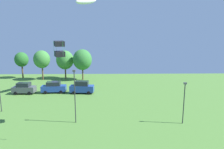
% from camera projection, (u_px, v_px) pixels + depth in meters
% --- Properties ---
extents(kite_flying_3, '(1.44, 1.47, 1.86)m').
position_uv_depth(kite_flying_3, '(59.00, 49.00, 23.06)').
color(kite_flying_3, black).
extents(kite_flying_6, '(4.21, 5.11, 2.18)m').
position_uv_depth(kite_flying_6, '(86.00, 1.00, 35.79)').
color(kite_flying_6, white).
extents(parked_car_leftmost, '(4.17, 2.05, 2.20)m').
position_uv_depth(parked_car_leftmost, '(24.00, 88.00, 38.31)').
color(parked_car_leftmost, '#4C5156').
rests_on(parked_car_leftmost, ground).
extents(parked_car_second_from_left, '(4.80, 2.26, 2.23)m').
position_uv_depth(parked_car_second_from_left, '(54.00, 87.00, 38.98)').
color(parked_car_second_from_left, '#234299').
rests_on(parked_car_second_from_left, ground).
extents(parked_car_third_from_left, '(4.67, 2.13, 2.42)m').
position_uv_depth(parked_car_third_from_left, '(82.00, 87.00, 38.57)').
color(parked_car_third_from_left, '#234299').
rests_on(parked_car_third_from_left, ground).
extents(light_post_0, '(0.36, 0.20, 6.83)m').
position_uv_depth(light_post_0, '(75.00, 94.00, 24.85)').
color(light_post_0, '#2D2D33').
rests_on(light_post_0, ground).
extents(light_post_1, '(0.36, 0.20, 5.33)m').
position_uv_depth(light_post_1, '(184.00, 100.00, 24.71)').
color(light_post_1, '#2D2D33').
rests_on(light_post_1, ground).
extents(treeline_tree_0, '(3.49, 3.49, 6.88)m').
position_uv_depth(treeline_tree_0, '(22.00, 60.00, 52.37)').
color(treeline_tree_0, brown).
rests_on(treeline_tree_0, ground).
extents(treeline_tree_1, '(4.07, 4.07, 7.49)m').
position_uv_depth(treeline_tree_1, '(42.00, 59.00, 50.16)').
color(treeline_tree_1, brown).
rests_on(treeline_tree_1, ground).
extents(treeline_tree_2, '(4.47, 4.47, 7.35)m').
position_uv_depth(treeline_tree_2, '(65.00, 60.00, 51.74)').
color(treeline_tree_2, brown).
rests_on(treeline_tree_2, ground).
extents(treeline_tree_3, '(4.74, 4.74, 7.77)m').
position_uv_depth(treeline_tree_3, '(82.00, 60.00, 50.07)').
color(treeline_tree_3, brown).
rests_on(treeline_tree_3, ground).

